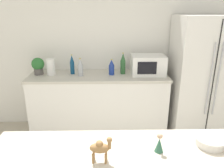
% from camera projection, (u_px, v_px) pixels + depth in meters
% --- Properties ---
extents(wall_back, '(8.00, 0.06, 2.55)m').
position_uv_depth(wall_back, '(122.00, 47.00, 3.39)').
color(wall_back, white).
rests_on(wall_back, ground_plane).
extents(back_counter, '(2.01, 0.63, 0.92)m').
position_uv_depth(back_counter, '(99.00, 104.00, 3.34)').
color(back_counter, white).
rests_on(back_counter, ground_plane).
extents(refrigerator, '(0.84, 0.71, 1.76)m').
position_uv_depth(refrigerator, '(202.00, 78.00, 3.17)').
color(refrigerator, silver).
rests_on(refrigerator, ground_plane).
extents(potted_plant, '(0.18, 0.18, 0.25)m').
position_uv_depth(potted_plant, '(38.00, 65.00, 3.16)').
color(potted_plant, '#595451').
rests_on(potted_plant, back_counter).
extents(paper_towel_roll, '(0.12, 0.12, 0.23)m').
position_uv_depth(paper_towel_roll, '(51.00, 67.00, 3.15)').
color(paper_towel_roll, white).
rests_on(paper_towel_roll, back_counter).
extents(microwave, '(0.48, 0.37, 0.28)m').
position_uv_depth(microwave, '(148.00, 65.00, 3.17)').
color(microwave, white).
rests_on(microwave, back_counter).
extents(back_bottle_0, '(0.06, 0.06, 0.29)m').
position_uv_depth(back_bottle_0, '(72.00, 65.00, 3.19)').
color(back_bottle_0, navy).
rests_on(back_bottle_0, back_counter).
extents(back_bottle_1, '(0.08, 0.08, 0.25)m').
position_uv_depth(back_bottle_1, '(80.00, 68.00, 3.10)').
color(back_bottle_1, '#B2B7BC').
rests_on(back_bottle_1, back_counter).
extents(back_bottle_2, '(0.08, 0.08, 0.23)m').
position_uv_depth(back_bottle_2, '(112.00, 67.00, 3.16)').
color(back_bottle_2, navy).
rests_on(back_bottle_2, back_counter).
extents(back_bottle_3, '(0.07, 0.07, 0.31)m').
position_uv_depth(back_bottle_3, '(123.00, 64.00, 3.19)').
color(back_bottle_3, '#2D6033').
rests_on(back_bottle_3, back_counter).
extents(fruit_bowl, '(0.20, 0.20, 0.06)m').
position_uv_depth(fruit_bowl, '(210.00, 140.00, 1.40)').
color(fruit_bowl, white).
rests_on(fruit_bowl, bar_counter).
extents(camel_figurine, '(0.13, 0.07, 0.16)m').
position_uv_depth(camel_figurine, '(100.00, 147.00, 1.23)').
color(camel_figurine, olive).
rests_on(camel_figurine, bar_counter).
extents(wise_man_figurine_blue, '(0.05, 0.05, 0.13)m').
position_uv_depth(wise_man_figurine_blue, '(159.00, 144.00, 1.33)').
color(wise_man_figurine_blue, '#33664C').
rests_on(wise_man_figurine_blue, bar_counter).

